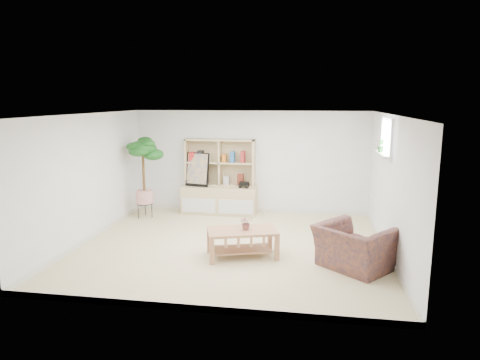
# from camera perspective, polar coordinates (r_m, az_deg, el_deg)

# --- Properties ---
(floor) EXTENTS (5.50, 5.00, 0.01)m
(floor) POSITION_cam_1_polar(r_m,az_deg,el_deg) (7.94, -1.13, -8.83)
(floor) COLOR beige
(floor) RESTS_ON ground
(ceiling) EXTENTS (5.50, 5.00, 0.01)m
(ceiling) POSITION_cam_1_polar(r_m,az_deg,el_deg) (7.49, -1.19, 8.74)
(ceiling) COLOR silver
(ceiling) RESTS_ON walls
(walls) EXTENTS (5.51, 5.01, 2.40)m
(walls) POSITION_cam_1_polar(r_m,az_deg,el_deg) (7.63, -1.16, -0.31)
(walls) COLOR white
(walls) RESTS_ON floor
(baseboard) EXTENTS (5.50, 5.00, 0.10)m
(baseboard) POSITION_cam_1_polar(r_m,az_deg,el_deg) (7.93, -1.13, -8.49)
(baseboard) COLOR silver
(baseboard) RESTS_ON floor
(window) EXTENTS (0.10, 0.98, 0.68)m
(window) POSITION_cam_1_polar(r_m,az_deg,el_deg) (8.12, 19.04, 5.48)
(window) COLOR #B9DAF5
(window) RESTS_ON walls
(window_sill) EXTENTS (0.14, 1.00, 0.04)m
(window_sill) POSITION_cam_1_polar(r_m,az_deg,el_deg) (8.14, 18.49, 3.26)
(window_sill) COLOR silver
(window_sill) RESTS_ON walls
(storage_unit) EXTENTS (1.75, 0.59, 1.75)m
(storage_unit) POSITION_cam_1_polar(r_m,az_deg,el_deg) (9.98, -2.79, 0.40)
(storage_unit) COLOR tan
(storage_unit) RESTS_ON floor
(poster) EXTENTS (0.58, 0.24, 0.79)m
(poster) POSITION_cam_1_polar(r_m,az_deg,el_deg) (10.00, -5.70, 1.40)
(poster) COLOR yellow
(poster) RESTS_ON storage_unit
(toy_truck) EXTENTS (0.31, 0.22, 0.16)m
(toy_truck) POSITION_cam_1_polar(r_m,az_deg,el_deg) (9.81, 0.55, -0.59)
(toy_truck) COLOR black
(toy_truck) RESTS_ON storage_unit
(coffee_table) EXTENTS (1.30, 0.95, 0.48)m
(coffee_table) POSITION_cam_1_polar(r_m,az_deg,el_deg) (7.39, 0.30, -8.40)
(coffee_table) COLOR #B2724D
(coffee_table) RESTS_ON floor
(table_plant) EXTENTS (0.29, 0.27, 0.25)m
(table_plant) POSITION_cam_1_polar(r_m,az_deg,el_deg) (7.29, 0.84, -5.70)
(table_plant) COLOR #2D6B30
(table_plant) RESTS_ON coffee_table
(floor_tree) EXTENTS (0.78, 0.78, 1.83)m
(floor_tree) POSITION_cam_1_polar(r_m,az_deg,el_deg) (9.86, -12.71, 0.28)
(floor_tree) COLOR #1A491A
(floor_tree) RESTS_ON floor
(armchair) EXTENTS (1.43, 1.41, 0.80)m
(armchair) POSITION_cam_1_polar(r_m,az_deg,el_deg) (7.08, 14.97, -8.28)
(armchair) COLOR #161D3B
(armchair) RESTS_ON floor
(sill_plant) EXTENTS (0.16, 0.15, 0.24)m
(sill_plant) POSITION_cam_1_polar(r_m,az_deg,el_deg) (8.33, 18.32, 4.39)
(sill_plant) COLOR #1A491A
(sill_plant) RESTS_ON window_sill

